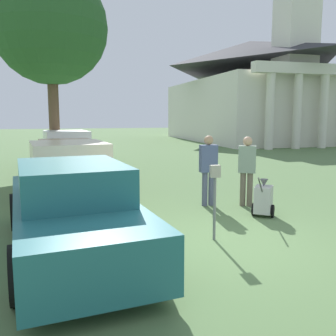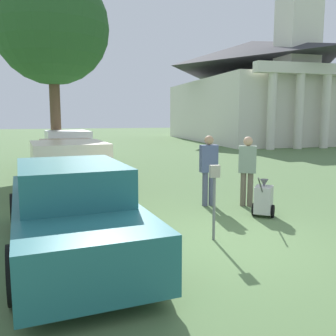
{
  "view_description": "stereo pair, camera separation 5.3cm",
  "coord_description": "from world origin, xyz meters",
  "px_view_note": "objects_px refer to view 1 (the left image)",
  "views": [
    {
      "loc": [
        -2.6,
        -5.92,
        2.24
      ],
      "look_at": [
        -0.43,
        1.87,
        1.1
      ],
      "focal_mm": 40.0,
      "sensor_mm": 36.0,
      "label": 1
    },
    {
      "loc": [
        -2.55,
        -5.93,
        2.24
      ],
      "look_at": [
        -0.43,
        1.87,
        1.1
      ],
      "focal_mm": 40.0,
      "sensor_mm": 36.0,
      "label": 2
    }
  ],
  "objects_px": {
    "person_supervisor": "(247,167)",
    "equipment_cart": "(263,199)",
    "person_worker": "(208,166)",
    "parked_car_cream": "(69,178)",
    "parked_car_white": "(66,152)",
    "church": "(252,84)",
    "parked_car_teal": "(72,211)",
    "parking_meter": "(215,188)",
    "parked_car_tan": "(67,163)"
  },
  "relations": [
    {
      "from": "parked_car_cream",
      "to": "parked_car_white",
      "type": "xyz_separation_m",
      "value": [
        0.0,
        6.52,
        0.01
      ]
    },
    {
      "from": "parked_car_white",
      "to": "person_supervisor",
      "type": "height_order",
      "value": "person_supervisor"
    },
    {
      "from": "parked_car_tan",
      "to": "church",
      "type": "height_order",
      "value": "church"
    },
    {
      "from": "parked_car_teal",
      "to": "parked_car_cream",
      "type": "distance_m",
      "value": 2.99
    },
    {
      "from": "parked_car_cream",
      "to": "parking_meter",
      "type": "relative_size",
      "value": 3.52
    },
    {
      "from": "person_worker",
      "to": "equipment_cart",
      "type": "xyz_separation_m",
      "value": [
        0.81,
        -1.29,
        -0.61
      ]
    },
    {
      "from": "parked_car_white",
      "to": "person_supervisor",
      "type": "xyz_separation_m",
      "value": [
        4.24,
        -7.4,
        0.23
      ]
    },
    {
      "from": "parked_car_cream",
      "to": "church",
      "type": "xyz_separation_m",
      "value": [
        16.03,
        21.18,
        4.18
      ]
    },
    {
      "from": "parked_car_teal",
      "to": "equipment_cart",
      "type": "distance_m",
      "value": 4.31
    },
    {
      "from": "parked_car_white",
      "to": "equipment_cart",
      "type": "xyz_separation_m",
      "value": [
        4.16,
        -8.39,
        -0.37
      ]
    },
    {
      "from": "parked_car_cream",
      "to": "parking_meter",
      "type": "xyz_separation_m",
      "value": [
        2.49,
        -3.06,
        0.2
      ]
    },
    {
      "from": "parked_car_teal",
      "to": "church",
      "type": "distance_m",
      "value": 29.31
    },
    {
      "from": "parked_car_teal",
      "to": "parked_car_white",
      "type": "distance_m",
      "value": 9.51
    },
    {
      "from": "parking_meter",
      "to": "person_worker",
      "type": "height_order",
      "value": "person_worker"
    },
    {
      "from": "parked_car_tan",
      "to": "parking_meter",
      "type": "xyz_separation_m",
      "value": [
        2.49,
        -6.44,
        0.26
      ]
    },
    {
      "from": "equipment_cart",
      "to": "parked_car_tan",
      "type": "bearing_deg",
      "value": 167.03
    },
    {
      "from": "parked_car_teal",
      "to": "parked_car_cream",
      "type": "xyz_separation_m",
      "value": [
        -0.0,
        2.99,
        0.05
      ]
    },
    {
      "from": "person_worker",
      "to": "person_supervisor",
      "type": "distance_m",
      "value": 0.95
    },
    {
      "from": "parked_car_cream",
      "to": "church",
      "type": "distance_m",
      "value": 26.89
    },
    {
      "from": "parked_car_teal",
      "to": "person_worker",
      "type": "bearing_deg",
      "value": 28.99
    },
    {
      "from": "parking_meter",
      "to": "church",
      "type": "distance_m",
      "value": 28.05
    },
    {
      "from": "parked_car_cream",
      "to": "person_worker",
      "type": "height_order",
      "value": "person_worker"
    },
    {
      "from": "person_worker",
      "to": "person_supervisor",
      "type": "height_order",
      "value": "person_worker"
    },
    {
      "from": "parked_car_tan",
      "to": "church",
      "type": "xyz_separation_m",
      "value": [
        16.03,
        17.8,
        4.24
      ]
    },
    {
      "from": "person_worker",
      "to": "church",
      "type": "xyz_separation_m",
      "value": [
        12.69,
        21.77,
        3.93
      ]
    },
    {
      "from": "parked_car_tan",
      "to": "person_supervisor",
      "type": "relative_size",
      "value": 2.99
    },
    {
      "from": "parked_car_teal",
      "to": "parked_car_cream",
      "type": "height_order",
      "value": "parked_car_cream"
    },
    {
      "from": "parking_meter",
      "to": "person_supervisor",
      "type": "bearing_deg",
      "value": 51.01
    },
    {
      "from": "parked_car_cream",
      "to": "person_worker",
      "type": "distance_m",
      "value": 3.41
    },
    {
      "from": "person_supervisor",
      "to": "equipment_cart",
      "type": "relative_size",
      "value": 1.73
    },
    {
      "from": "person_worker",
      "to": "person_supervisor",
      "type": "xyz_separation_m",
      "value": [
        0.9,
        -0.3,
        -0.01
      ]
    },
    {
      "from": "parked_car_teal",
      "to": "church",
      "type": "bearing_deg",
      "value": 49.75
    },
    {
      "from": "parked_car_teal",
      "to": "equipment_cart",
      "type": "height_order",
      "value": "parked_car_teal"
    },
    {
      "from": "parked_car_tan",
      "to": "person_worker",
      "type": "distance_m",
      "value": 5.2
    },
    {
      "from": "parked_car_teal",
      "to": "church",
      "type": "height_order",
      "value": "church"
    },
    {
      "from": "parked_car_teal",
      "to": "person_supervisor",
      "type": "height_order",
      "value": "person_supervisor"
    },
    {
      "from": "equipment_cart",
      "to": "parked_car_teal",
      "type": "bearing_deg",
      "value": -126.29
    },
    {
      "from": "person_worker",
      "to": "parked_car_tan",
      "type": "bearing_deg",
      "value": -47.5
    },
    {
      "from": "person_worker",
      "to": "church",
      "type": "bearing_deg",
      "value": -117.87
    },
    {
      "from": "church",
      "to": "person_worker",
      "type": "bearing_deg",
      "value": -120.23
    },
    {
      "from": "person_worker",
      "to": "equipment_cart",
      "type": "bearing_deg",
      "value": 124.58
    },
    {
      "from": "parked_car_teal",
      "to": "parking_meter",
      "type": "xyz_separation_m",
      "value": [
        2.49,
        -0.07,
        0.26
      ]
    },
    {
      "from": "parked_car_cream",
      "to": "parking_meter",
      "type": "bearing_deg",
      "value": -57.56
    },
    {
      "from": "parked_car_cream",
      "to": "church",
      "type": "height_order",
      "value": "church"
    },
    {
      "from": "parked_car_teal",
      "to": "church",
      "type": "relative_size",
      "value": 0.23
    },
    {
      "from": "parked_car_tan",
      "to": "equipment_cart",
      "type": "relative_size",
      "value": 5.19
    },
    {
      "from": "parking_meter",
      "to": "person_worker",
      "type": "bearing_deg",
      "value": 70.86
    },
    {
      "from": "parked_car_cream",
      "to": "church",
      "type": "bearing_deg",
      "value": 46.19
    },
    {
      "from": "parked_car_tan",
      "to": "church",
      "type": "bearing_deg",
      "value": 41.3
    },
    {
      "from": "parking_meter",
      "to": "equipment_cart",
      "type": "xyz_separation_m",
      "value": [
        1.67,
        1.18,
        -0.57
      ]
    }
  ]
}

